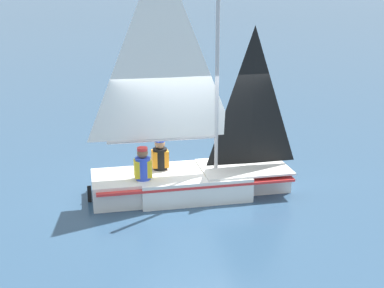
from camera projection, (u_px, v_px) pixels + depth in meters
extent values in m
plane|color=#2D4C6B|center=(192.00, 194.00, 11.30)|extent=(260.00, 260.00, 0.00)
cube|color=white|center=(192.00, 183.00, 11.22)|extent=(2.54, 2.64, 0.50)
cube|color=white|center=(264.00, 177.00, 11.54)|extent=(1.21, 1.23, 0.50)
cube|color=white|center=(116.00, 188.00, 10.91)|extent=(1.53, 1.50, 0.50)
cube|color=red|center=(192.00, 175.00, 11.18)|extent=(3.68, 4.00, 0.05)
cube|color=silver|center=(244.00, 167.00, 11.36)|extent=(2.19, 2.26, 0.04)
cylinder|color=#B7B7BC|center=(217.00, 61.00, 10.57)|extent=(0.08, 0.08, 4.56)
cylinder|color=#B7B7BC|center=(163.00, 140.00, 10.81)|extent=(1.50, 1.77, 0.07)
pyramid|color=white|center=(161.00, 46.00, 10.26)|extent=(1.41, 1.67, 3.68)
pyramid|color=black|center=(253.00, 97.00, 10.94)|extent=(0.93, 1.09, 2.88)
cube|color=black|center=(89.00, 194.00, 10.83)|extent=(0.07, 0.08, 0.35)
cube|color=black|center=(161.00, 181.00, 11.38)|extent=(0.36, 0.37, 0.45)
cylinder|color=black|center=(160.00, 160.00, 11.24)|extent=(0.42, 0.42, 0.50)
cube|color=orange|center=(160.00, 159.00, 11.23)|extent=(0.42, 0.43, 0.35)
sphere|color=#A87A56|center=(160.00, 144.00, 11.13)|extent=(0.22, 0.22, 0.22)
cylinder|color=blue|center=(160.00, 140.00, 11.11)|extent=(0.29, 0.29, 0.06)
cube|color=black|center=(144.00, 192.00, 10.80)|extent=(0.36, 0.37, 0.45)
cylinder|color=blue|center=(143.00, 170.00, 10.66)|extent=(0.42, 0.42, 0.50)
cube|color=yellow|center=(143.00, 168.00, 10.65)|extent=(0.42, 0.43, 0.35)
sphere|color=brown|center=(142.00, 153.00, 10.56)|extent=(0.22, 0.22, 0.22)
cylinder|color=red|center=(142.00, 149.00, 10.53)|extent=(0.29, 0.29, 0.06)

